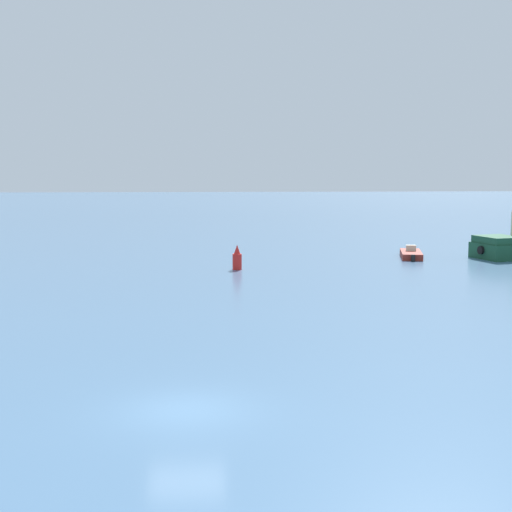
% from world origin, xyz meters
% --- Properties ---
extents(ground_plane, '(400.00, 400.00, 0.00)m').
position_xyz_m(ground_plane, '(0.00, 0.00, 0.00)').
color(ground_plane, '#476B8E').
extents(small_motorboat, '(2.64, 5.31, 1.04)m').
position_xyz_m(small_motorboat, '(18.00, 39.28, 0.29)').
color(small_motorboat, maroon).
rests_on(small_motorboat, ground).
extents(channel_buoy_red, '(0.70, 0.70, 1.90)m').
position_xyz_m(channel_buoy_red, '(2.79, 32.73, 0.81)').
color(channel_buoy_red, red).
rests_on(channel_buoy_red, ground).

